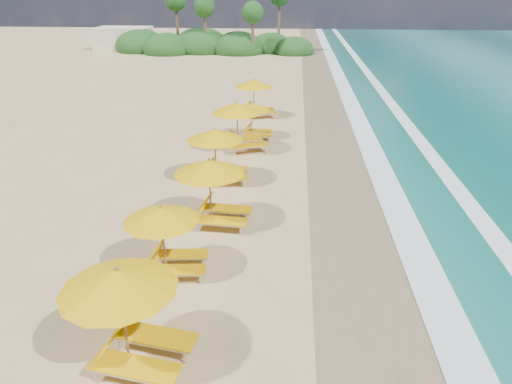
% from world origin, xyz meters
% --- Properties ---
extents(ground, '(160.00, 160.00, 0.00)m').
position_xyz_m(ground, '(0.00, 0.00, 0.00)').
color(ground, tan).
rests_on(ground, ground).
extents(wet_sand, '(4.00, 160.00, 0.01)m').
position_xyz_m(wet_sand, '(4.00, 0.00, 0.01)').
color(wet_sand, '#8B7553').
rests_on(wet_sand, ground).
extents(surf_foam, '(4.00, 160.00, 0.01)m').
position_xyz_m(surf_foam, '(6.70, 0.00, 0.03)').
color(surf_foam, white).
rests_on(surf_foam, ground).
extents(station_2, '(3.15, 3.00, 2.65)m').
position_xyz_m(station_2, '(-2.20, -7.30, 1.49)').
color(station_2, olive).
rests_on(station_2, ground).
extents(station_3, '(2.63, 2.47, 2.29)m').
position_xyz_m(station_3, '(-2.32, -3.55, 1.28)').
color(station_3, olive).
rests_on(station_3, ground).
extents(station_4, '(2.90, 2.71, 2.58)m').
position_xyz_m(station_4, '(-1.44, -0.32, 1.45)').
color(station_4, olive).
rests_on(station_4, ground).
extents(station_5, '(2.92, 2.75, 2.52)m').
position_xyz_m(station_5, '(-1.91, 3.65, 1.41)').
color(station_5, olive).
rests_on(station_5, ground).
extents(station_6, '(3.49, 3.46, 2.68)m').
position_xyz_m(station_6, '(-1.45, 7.94, 1.50)').
color(station_6, olive).
rests_on(station_6, ground).
extents(station_7, '(2.28, 2.11, 2.09)m').
position_xyz_m(station_7, '(-0.93, 10.15, 1.17)').
color(station_7, olive).
rests_on(station_7, ground).
extents(station_8, '(3.16, 3.05, 2.55)m').
position_xyz_m(station_8, '(-1.19, 14.83, 1.43)').
color(station_8, olive).
rests_on(station_8, ground).
extents(treeline, '(25.80, 8.80, 9.74)m').
position_xyz_m(treeline, '(-9.94, 45.51, 1.00)').
color(treeline, '#163D14').
rests_on(treeline, ground).
extents(beach_building, '(7.00, 5.00, 2.80)m').
position_xyz_m(beach_building, '(-22.00, 48.00, 1.40)').
color(beach_building, beige).
rests_on(beach_building, ground).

